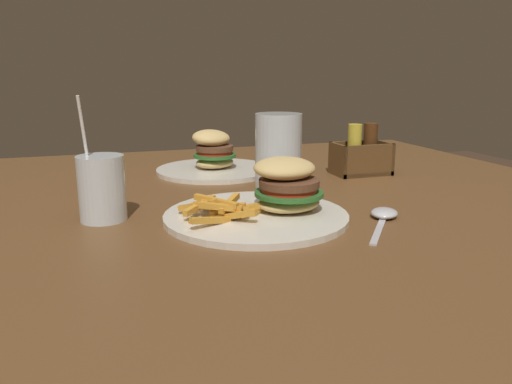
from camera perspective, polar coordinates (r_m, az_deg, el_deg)
dining_table at (r=0.91m, az=-3.40°, el=-7.60°), size 1.51×1.31×0.70m
meal_plate_near at (r=0.80m, az=1.49°, el=-1.07°), size 0.30×0.30×0.10m
beer_glass at (r=1.01m, az=2.56°, el=4.53°), size 0.09×0.09×0.15m
juice_glass at (r=0.82m, az=-17.19°, el=0.21°), size 0.07×0.07×0.20m
spoon at (r=0.83m, az=14.38°, el=-2.52°), size 0.12×0.15×0.01m
meal_plate_far at (r=1.17m, az=-4.79°, el=3.60°), size 0.27×0.27×0.10m
condiment_caddy at (r=1.16m, az=11.95°, el=3.97°), size 0.13×0.08×0.12m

